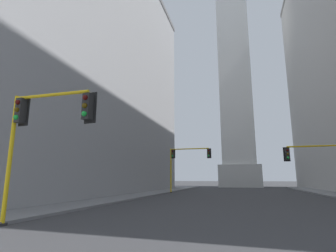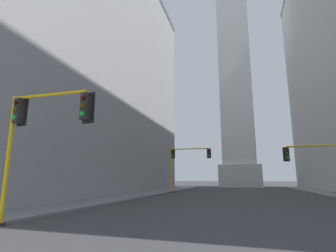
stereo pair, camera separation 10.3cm
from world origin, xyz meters
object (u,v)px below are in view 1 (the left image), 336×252
Objects in this scene: traffic_light_mid_right at (325,158)px; traffic_light_mid_left at (184,158)px; obelisk at (233,43)px; traffic_light_near_left at (39,124)px.

traffic_light_mid_left is at bearing 147.58° from traffic_light_mid_right.
obelisk is at bearing 75.27° from traffic_light_mid_left.
traffic_light_mid_right is at bearing -32.42° from traffic_light_mid_left.
obelisk is 62.72m from traffic_light_near_left.
traffic_light_near_left is at bearing -91.43° from traffic_light_mid_left.
traffic_light_mid_left is at bearing -104.73° from obelisk.
traffic_light_near_left is 26.58m from traffic_light_mid_left.
obelisk is 49.09m from traffic_light_mid_right.
traffic_light_mid_left is (-7.16, -27.23, -30.86)m from obelisk.
traffic_light_near_left reaches higher than traffic_light_mid_right.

